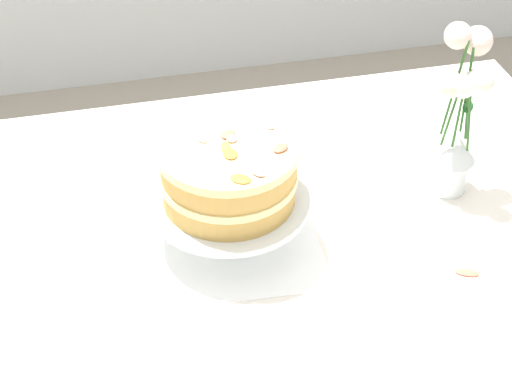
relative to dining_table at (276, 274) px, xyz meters
name	(u,v)px	position (x,y,z in m)	size (l,w,h in m)	color
dining_table	(276,274)	(0.00, 0.00, 0.00)	(1.40, 1.00, 0.74)	white
linen_napkin	(230,239)	(-0.08, 0.02, 0.09)	(0.32, 0.32, 0.00)	white
cake_stand	(229,205)	(-0.08, 0.02, 0.17)	(0.29, 0.29, 0.10)	silver
layer_cake	(229,172)	(-0.08, 0.02, 0.25)	(0.25, 0.25, 0.12)	tan
flower_vase	(459,119)	(0.37, 0.07, 0.26)	(0.11, 0.11, 0.35)	silver
loose_petal_0	(467,273)	(0.31, -0.16, 0.09)	(0.04, 0.02, 0.01)	#E56B51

